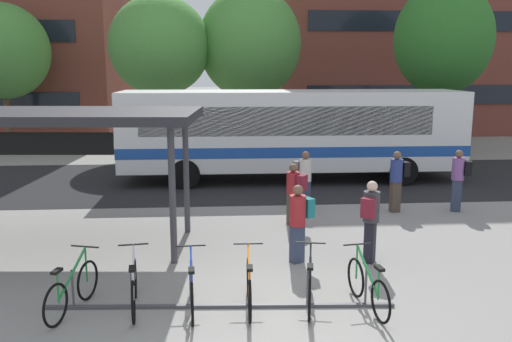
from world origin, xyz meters
name	(u,v)px	position (x,y,z in m)	size (l,w,h in m)	color
ground	(280,314)	(0.00, 0.00, 0.00)	(200.00, 200.00, 0.00)	gray
bus_lane_asphalt	(246,180)	(0.00, 10.64, 0.00)	(80.00, 7.20, 0.01)	#232326
city_bus	(293,131)	(1.68, 10.64, 1.78)	(12.04, 2.66, 3.20)	white
bike_rack	(220,303)	(-0.99, 0.30, 0.09)	(5.95, 0.40, 0.70)	#47474C
parked_bicycle_green_0	(72,290)	(-3.44, 0.33, 0.38)	(0.63, 1.68, 0.99)	black
parked_bicycle_silver_1	(134,288)	(-2.44, 0.36, 0.38)	(0.52, 1.72, 0.99)	black
parked_bicycle_blue_2	(192,289)	(-1.46, 0.22, 0.38)	(0.52, 1.72, 0.99)	black
parked_bicycle_orange_3	(249,287)	(-0.50, 0.26, 0.38)	(0.52, 1.72, 0.99)	black
parked_bicycle_black_4	(310,286)	(0.54, 0.24, 0.38)	(0.52, 1.70, 0.99)	black
parked_bicycle_green_5	(368,287)	(1.50, 0.11, 0.38)	(0.52, 1.71, 0.99)	black
transit_shelter	(36,120)	(-4.96, 3.78, 2.90)	(7.21, 3.45, 3.09)	#38383D
commuter_maroon_pack_1	(294,190)	(0.94, 5.08, 0.93)	(0.60, 0.56, 1.61)	#47382D
commuter_teal_pack_2	(299,218)	(0.66, 2.39, 0.95)	(0.60, 0.52, 1.66)	#2D3851
commuter_grey_pack_3	(304,176)	(1.44, 6.57, 0.97)	(0.59, 0.58, 1.69)	#2D3851
commuter_maroon_pack_4	(371,216)	(2.13, 2.24, 1.01)	(0.53, 0.61, 1.74)	black
commuter_black_pack_5	(459,176)	(5.74, 6.06, 1.02)	(0.59, 0.46, 1.76)	#2D3851
commuter_black_pack_6	(397,177)	(3.99, 6.12, 1.00)	(0.57, 0.40, 1.73)	#47382D
street_tree_0	(250,44)	(0.56, 17.85, 5.09)	(4.85, 4.85, 7.73)	brown
street_tree_1	(2,51)	(-11.12, 18.42, 4.74)	(4.37, 4.37, 7.00)	brown
street_tree_2	(443,39)	(9.09, 15.74, 5.26)	(4.34, 4.34, 7.77)	brown
street_tree_3	(160,46)	(-3.62, 17.10, 4.96)	(4.60, 4.60, 7.24)	brown
building_right_wing	(447,3)	(14.08, 27.41, 8.16)	(22.91, 11.06, 16.31)	brown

